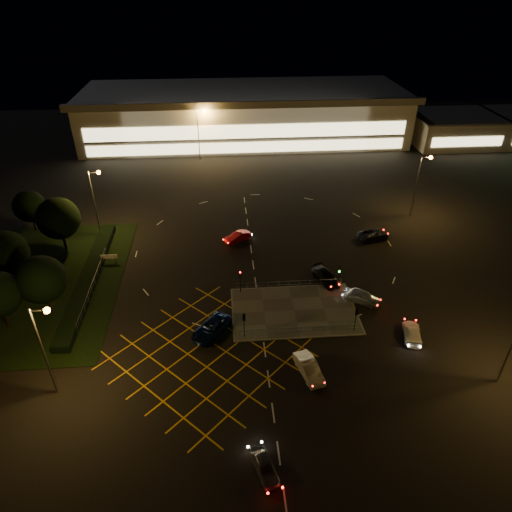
{
  "coord_description": "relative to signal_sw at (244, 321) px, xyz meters",
  "views": [
    {
      "loc": [
        -5.68,
        -42.61,
        33.85
      ],
      "look_at": [
        -1.7,
        7.03,
        2.0
      ],
      "focal_mm": 32.0,
      "sensor_mm": 36.0,
      "label": 1
    }
  ],
  "objects": [
    {
      "name": "ground",
      "position": [
        4.0,
        5.99,
        -2.37
      ],
      "size": [
        180.0,
        180.0,
        0.0
      ],
      "primitive_type": "plane",
      "color": "black",
      "rests_on": "ground"
    },
    {
      "name": "signal_ne",
      "position": [
        12.0,
        7.99,
        0.0
      ],
      "size": [
        0.28,
        0.3,
        3.15
      ],
      "color": "black",
      "rests_on": "pedestrian_island"
    },
    {
      "name": "streetlight_ne",
      "position": [
        28.44,
        25.99,
        4.2
      ],
      "size": [
        1.78,
        0.56,
        10.03
      ],
      "color": "slate",
      "rests_on": "ground"
    },
    {
      "name": "tree_d",
      "position": [
        -30.0,
        25.99,
        1.65
      ],
      "size": [
        4.68,
        4.68,
        6.37
      ],
      "color": "black",
      "rests_on": "ground"
    },
    {
      "name": "supermarket",
      "position": [
        4.0,
        67.95,
        2.95
      ],
      "size": [
        72.0,
        26.5,
        10.5
      ],
      "color": "beige",
      "rests_on": "ground"
    },
    {
      "name": "retail_unit_a",
      "position": [
        50.0,
        59.97,
        0.85
      ],
      "size": [
        18.8,
        14.8,
        6.35
      ],
      "color": "beige",
      "rests_on": "ground"
    },
    {
      "name": "car_approach_white",
      "position": [
        17.95,
        -1.39,
        -1.75
      ],
      "size": [
        2.79,
        4.58,
        1.24
      ],
      "primitive_type": "imported",
      "rotation": [
        0.0,
        0.0,
        2.88
      ],
      "color": "white",
      "rests_on": "ground"
    },
    {
      "name": "signal_sw",
      "position": [
        0.0,
        0.0,
        0.0
      ],
      "size": [
        0.28,
        0.3,
        3.15
      ],
      "rotation": [
        0.0,
        0.0,
        3.14
      ],
      "color": "black",
      "rests_on": "pedestrian_island"
    },
    {
      "name": "car_queue_white",
      "position": [
        5.97,
        -5.66,
        -1.63
      ],
      "size": [
        2.67,
        4.74,
        1.48
      ],
      "primitive_type": "imported",
      "rotation": [
        0.0,
        0.0,
        0.26
      ],
      "color": "silver",
      "rests_on": "ground"
    },
    {
      "name": "car_east_grey",
      "position": [
        20.04,
        19.61,
        -1.71
      ],
      "size": [
        5.16,
        3.35,
        1.32
      ],
      "primitive_type": "imported",
      "rotation": [
        0.0,
        0.0,
        1.83
      ],
      "color": "black",
      "rests_on": "ground"
    },
    {
      "name": "streetlight_far_left",
      "position": [
        -5.56,
        53.99,
        4.2
      ],
      "size": [
        1.78,
        0.56,
        10.03
      ],
      "color": "slate",
      "rests_on": "ground"
    },
    {
      "name": "tree_e",
      "position": [
        -22.0,
        5.99,
        2.28
      ],
      "size": [
        5.4,
        5.4,
        7.35
      ],
      "color": "black",
      "rests_on": "ground"
    },
    {
      "name": "streetlight_far_right",
      "position": [
        34.44,
        55.99,
        4.2
      ],
      "size": [
        1.78,
        0.56,
        10.03
      ],
      "color": "slate",
      "rests_on": "ground"
    },
    {
      "name": "streetlight_sw",
      "position": [
        -17.56,
        -6.01,
        4.2
      ],
      "size": [
        1.78,
        0.56,
        10.03
      ],
      "color": "slate",
      "rests_on": "ground"
    },
    {
      "name": "car_right_silver",
      "position": [
        14.2,
        5.05,
        -1.6
      ],
      "size": [
        4.76,
        4.04,
        1.54
      ],
      "primitive_type": "imported",
      "rotation": [
        0.0,
        0.0,
        0.97
      ],
      "color": "silver",
      "rests_on": "ground"
    },
    {
      "name": "pedestrian_island",
      "position": [
        6.0,
        3.99,
        -2.31
      ],
      "size": [
        14.0,
        9.0,
        0.12
      ],
      "primitive_type": "cube",
      "color": "#4C4944",
      "rests_on": "ground"
    },
    {
      "name": "car_circ_red",
      "position": [
        0.24,
        20.43,
        -1.7
      ],
      "size": [
        4.19,
        3.37,
        1.34
      ],
      "primitive_type": "imported",
      "rotation": [
        0.0,
        0.0,
        5.28
      ],
      "color": "maroon",
      "rests_on": "ground"
    },
    {
      "name": "tree_b",
      "position": [
        -28.0,
        11.99,
        2.28
      ],
      "size": [
        5.4,
        5.4,
        7.35
      ],
      "color": "black",
      "rests_on": "ground"
    },
    {
      "name": "hedge",
      "position": [
        -19.0,
        11.99,
        -1.87
      ],
      "size": [
        2.0,
        26.0,
        1.0
      ],
      "primitive_type": "cube",
      "color": "black",
      "rests_on": "ground"
    },
    {
      "name": "car_left_blue",
      "position": [
        -3.5,
        1.0,
        -1.64
      ],
      "size": [
        4.96,
        5.66,
        1.45
      ],
      "primitive_type": "imported",
      "rotation": [
        0.0,
        0.0,
        5.67
      ],
      "color": "#0B1B45",
      "rests_on": "ground"
    },
    {
      "name": "grass_verge",
      "position": [
        -24.0,
        11.99,
        -2.33
      ],
      "size": [
        18.0,
        30.0,
        0.08
      ],
      "primitive_type": "cube",
      "color": "black",
      "rests_on": "ground"
    },
    {
      "name": "tree_c",
      "position": [
        -24.0,
        19.99,
        2.59
      ],
      "size": [
        5.76,
        5.76,
        7.84
      ],
      "color": "black",
      "rests_on": "ground"
    },
    {
      "name": "signal_se",
      "position": [
        12.0,
        0.0,
        0.0
      ],
      "size": [
        0.28,
        0.3,
        3.15
      ],
      "rotation": [
        0.0,
        0.0,
        3.14
      ],
      "color": "black",
      "rests_on": "pedestrian_island"
    },
    {
      "name": "streetlight_nw",
      "position": [
        -19.56,
        23.99,
        4.2
      ],
      "size": [
        1.78,
        0.56,
        10.03
      ],
      "color": "slate",
      "rests_on": "ground"
    },
    {
      "name": "signal_nw",
      "position": [
        0.0,
        7.99,
        0.0
      ],
      "size": [
        0.28,
        0.3,
        3.15
      ],
      "color": "black",
      "rests_on": "pedestrian_island"
    },
    {
      "name": "car_near_silver",
      "position": [
        0.69,
        -15.52,
        -1.73
      ],
      "size": [
        2.51,
        3.99,
        1.27
      ],
      "primitive_type": "imported",
      "rotation": [
        0.0,
        0.0,
        0.29
      ],
      "color": "#A9ACB1",
      "rests_on": "ground"
    },
    {
      "name": "car_far_dkgrey",
      "position": [
        10.88,
        9.55,
        -1.68
      ],
      "size": [
        3.42,
        5.07,
        1.36
      ],
      "primitive_type": "imported",
      "rotation": [
        0.0,
        0.0,
        0.35
      ],
      "color": "black",
      "rests_on": "ground"
    }
  ]
}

